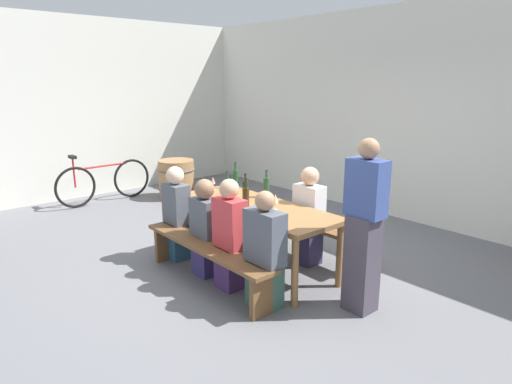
{
  "coord_description": "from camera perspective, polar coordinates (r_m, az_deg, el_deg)",
  "views": [
    {
      "loc": [
        3.64,
        -3.14,
        2.12
      ],
      "look_at": [
        0.0,
        0.0,
        0.9
      ],
      "focal_mm": 31.28,
      "sensor_mm": 36.0,
      "label": 1
    }
  ],
  "objects": [
    {
      "name": "parked_bicycle_0",
      "position": [
        8.28,
        -18.87,
        1.26
      ],
      "size": [
        0.2,
        1.75,
        0.9
      ],
      "rotation": [
        0.0,
        0.0,
        1.63
      ],
      "color": "black",
      "rests_on": "ground"
    },
    {
      "name": "wine_bottle_4",
      "position": [
        4.85,
        -1.28,
        -0.67
      ],
      "size": [
        0.07,
        0.07,
        0.34
      ],
      "color": "#332814",
      "rests_on": "tasting_table"
    },
    {
      "name": "back_wall",
      "position": [
        7.2,
        18.93,
        9.33
      ],
      "size": [
        14.0,
        0.2,
        3.2
      ],
      "primitive_type": "cube",
      "color": "silver",
      "rests_on": "ground"
    },
    {
      "name": "bench_far",
      "position": [
        5.58,
        5.39,
        -4.3
      ],
      "size": [
        1.95,
        0.3,
        0.45
      ],
      "color": "brown",
      "rests_on": "ground"
    },
    {
      "name": "tasting_table",
      "position": [
        5.03,
        0.0,
        -2.54
      ],
      "size": [
        2.05,
        0.78,
        0.75
      ],
      "color": "olive",
      "rests_on": "ground"
    },
    {
      "name": "wine_bottle_3",
      "position": [
        5.76,
        -2.65,
        1.74
      ],
      "size": [
        0.07,
        0.07,
        0.34
      ],
      "color": "#194723",
      "rests_on": "tasting_table"
    },
    {
      "name": "seated_guest_near_1",
      "position": [
        4.92,
        -6.46,
        -4.73
      ],
      "size": [
        0.34,
        0.24,
        1.09
      ],
      "rotation": [
        0.0,
        0.0,
        1.57
      ],
      "color": "navy",
      "rests_on": "ground"
    },
    {
      "name": "seated_guest_far_0",
      "position": [
        5.21,
        6.76,
        -3.29
      ],
      "size": [
        0.35,
        0.24,
        1.16
      ],
      "rotation": [
        0.0,
        0.0,
        -1.57
      ],
      "color": "#352F57",
      "rests_on": "ground"
    },
    {
      "name": "seated_guest_near_0",
      "position": [
        5.4,
        -10.11,
        -2.88
      ],
      "size": [
        0.34,
        0.24,
        1.14
      ],
      "rotation": [
        0.0,
        0.0,
        1.57
      ],
      "color": "#284D67",
      "rests_on": "ground"
    },
    {
      "name": "wine_glass_1",
      "position": [
        4.72,
        -1.96,
        -1.34
      ],
      "size": [
        0.07,
        0.07,
        0.15
      ],
      "color": "silver",
      "rests_on": "tasting_table"
    },
    {
      "name": "ground_plane",
      "position": [
        5.26,
        0.0,
        -9.55
      ],
      "size": [
        24.0,
        24.0,
        0.0
      ],
      "primitive_type": "plane",
      "color": "slate"
    },
    {
      "name": "wine_bottle_0",
      "position": [
        5.2,
        -1.37,
        0.29
      ],
      "size": [
        0.07,
        0.07,
        0.31
      ],
      "color": "#143319",
      "rests_on": "tasting_table"
    },
    {
      "name": "wine_bottle_1",
      "position": [
        5.25,
        -3.66,
        0.45
      ],
      "size": [
        0.08,
        0.08,
        0.33
      ],
      "color": "#234C2D",
      "rests_on": "tasting_table"
    },
    {
      "name": "wine_glass_2",
      "position": [
        4.78,
        2.49,
        -0.88
      ],
      "size": [
        0.07,
        0.07,
        0.18
      ],
      "color": "silver",
      "rests_on": "tasting_table"
    },
    {
      "name": "side_wall",
      "position": [
        8.84,
        -20.2,
        10.0
      ],
      "size": [
        0.2,
        6.48,
        3.2
      ],
      "primitive_type": "cube",
      "color": "silver",
      "rests_on": "ground"
    },
    {
      "name": "wine_barrel",
      "position": [
        8.29,
        -10.12,
        1.67
      ],
      "size": [
        0.68,
        0.68,
        0.7
      ],
      "color": "#9E7247",
      "rests_on": "ground"
    },
    {
      "name": "bench_near",
      "position": [
        4.73,
        -6.4,
        -7.76
      ],
      "size": [
        1.95,
        0.3,
        0.45
      ],
      "color": "brown",
      "rests_on": "ground"
    },
    {
      "name": "wine_glass_0",
      "position": [
        5.67,
        -5.53,
        1.43
      ],
      "size": [
        0.06,
        0.06,
        0.17
      ],
      "color": "silver",
      "rests_on": "tasting_table"
    },
    {
      "name": "seated_guest_near_3",
      "position": [
        4.2,
        1.12,
        -7.92
      ],
      "size": [
        0.4,
        0.24,
        1.14
      ],
      "rotation": [
        0.0,
        0.0,
        1.57
      ],
      "color": "#34574A",
      "rests_on": "ground"
    },
    {
      "name": "wine_bottle_2",
      "position": [
        5.31,
        1.34,
        0.66
      ],
      "size": [
        0.07,
        0.07,
        0.33
      ],
      "color": "#234C2D",
      "rests_on": "tasting_table"
    },
    {
      "name": "seated_guest_near_2",
      "position": [
        4.58,
        -3.36,
        -5.75
      ],
      "size": [
        0.35,
        0.24,
        1.16
      ],
      "rotation": [
        0.0,
        0.0,
        1.57
      ],
      "color": "#45285D",
      "rests_on": "ground"
    },
    {
      "name": "standing_host",
      "position": [
        4.18,
        13.63,
        -4.75
      ],
      "size": [
        0.35,
        0.24,
        1.63
      ],
      "rotation": [
        0.0,
        0.0,
        3.14
      ],
      "color": "#453E4A",
      "rests_on": "ground"
    }
  ]
}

